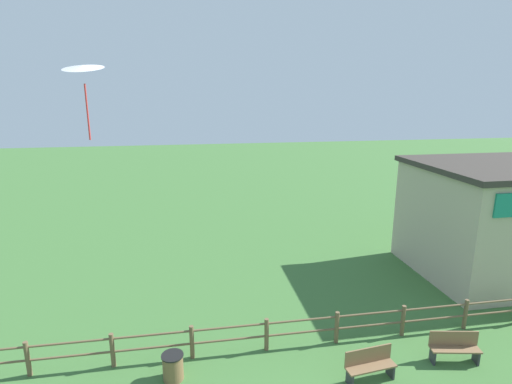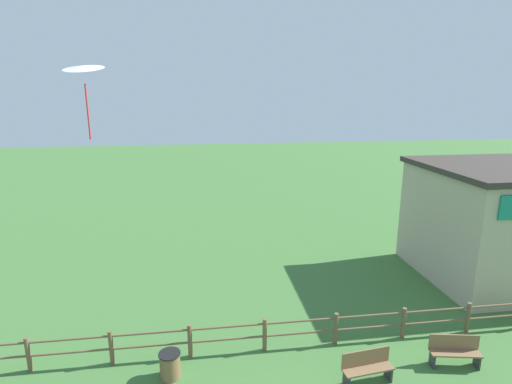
# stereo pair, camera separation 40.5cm
# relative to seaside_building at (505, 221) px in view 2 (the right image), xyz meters

# --- Properties ---
(wooden_fence) EXTENTS (19.14, 0.14, 1.11)m
(wooden_fence) POSITION_rel_seaside_building_xyz_m (-11.46, -3.97, -1.93)
(wooden_fence) COLOR brown
(wooden_fence) RESTS_ON ground_plane
(seaside_building) EXTENTS (7.16, 6.18, 5.10)m
(seaside_building) POSITION_rel_seaside_building_xyz_m (0.00, 0.00, 0.00)
(seaside_building) COLOR #B7A88E
(seaside_building) RESTS_ON ground_plane
(park_bench_near_fence) EXTENTS (1.53, 0.58, 0.97)m
(park_bench_near_fence) POSITION_rel_seaside_building_xyz_m (-8.79, -5.83, -2.06)
(park_bench_near_fence) COLOR brown
(park_bench_near_fence) RESTS_ON ground_plane
(park_bench_by_building) EXTENTS (1.55, 0.67, 0.97)m
(park_bench_by_building) POSITION_rel_seaside_building_xyz_m (-5.85, -5.50, -2.06)
(park_bench_by_building) COLOR brown
(park_bench_by_building) RESTS_ON ground_plane
(trash_bin) EXTENTS (0.64, 0.64, 0.80)m
(trash_bin) POSITION_rel_seaside_building_xyz_m (-14.39, -4.84, -2.17)
(trash_bin) COLOR brown
(trash_bin) RESTS_ON ground_plane
(kite_white_delta) EXTENTS (1.33, 1.32, 2.21)m
(kite_white_delta) POSITION_rel_seaside_building_xyz_m (-16.50, -2.83, 6.21)
(kite_white_delta) COLOR white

